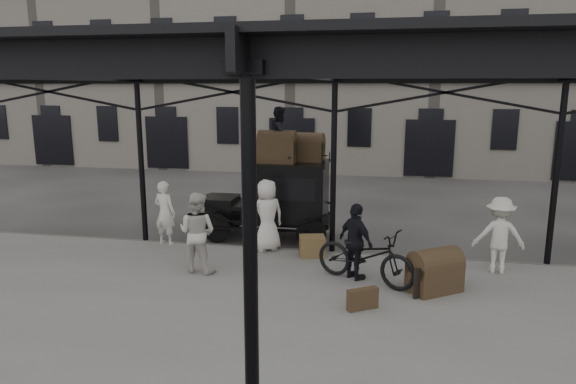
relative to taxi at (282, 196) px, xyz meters
name	(u,v)px	position (x,y,z in m)	size (l,w,h in m)	color
ground	(322,287)	(1.54, -3.34, -1.20)	(120.00, 120.00, 0.00)	#383533
platform	(308,326)	(1.54, -5.34, -1.13)	(28.00, 8.00, 0.15)	slate
canopy	(313,61)	(1.54, -5.06, 3.39)	(22.50, 9.00, 4.74)	black
building_frontage	(366,31)	(1.54, 14.66, 5.80)	(64.00, 8.00, 14.00)	slate
taxi	(282,196)	(0.00, 0.00, 0.00)	(3.65, 1.55, 2.18)	black
porter_left	(165,213)	(-2.78, -1.55, -0.22)	(0.61, 0.40, 1.67)	silver
porter_midleft	(197,232)	(-1.24, -3.30, -0.16)	(0.87, 0.68, 1.79)	beige
porter_centre	(267,215)	(-0.07, -1.54, -0.15)	(0.88, 0.57, 1.80)	silver
porter_official	(356,242)	(2.21, -3.13, -0.23)	(0.97, 0.40, 1.65)	black
porter_right	(499,235)	(5.27, -2.14, -0.20)	(1.10, 0.63, 1.70)	silver
bicycle	(365,255)	(2.43, -3.28, -0.47)	(0.78, 2.24, 1.18)	black
porter_roof	(280,134)	(-0.03, -0.10, 1.72)	(0.72, 0.56, 1.48)	black
steamer_trunk_roof_near	(277,149)	(-0.08, -0.25, 1.34)	(0.99, 0.60, 0.72)	#453720
steamer_trunk_roof_far	(308,149)	(0.67, 0.20, 1.30)	(0.88, 0.54, 0.65)	#453720
steamer_trunk_platform	(435,273)	(3.82, -3.50, -0.68)	(1.01, 0.62, 0.74)	#453720
wicker_hamper	(312,246)	(1.10, -1.81, -0.80)	(0.60, 0.45, 0.50)	olive
suitcase_upright	(413,278)	(3.40, -3.42, -0.83)	(0.15, 0.60, 0.45)	#453720
suitcase_flat	(363,299)	(2.44, -4.64, -0.85)	(0.60, 0.15, 0.40)	#453720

